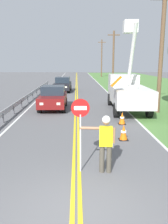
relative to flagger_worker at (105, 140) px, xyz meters
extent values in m
plane|color=#5B5B5E|center=(-0.90, -2.14, -1.05)|extent=(160.00, 160.00, 0.00)
cube|color=yellow|center=(-0.99, 17.86, -1.04)|extent=(0.11, 110.00, 0.01)
cube|color=yellow|center=(-0.81, 17.86, -1.04)|extent=(0.11, 110.00, 0.01)
cube|color=silver|center=(2.70, 17.86, -1.04)|extent=(0.12, 110.00, 0.01)
cube|color=silver|center=(-4.50, 17.86, -1.04)|extent=(0.12, 110.00, 0.01)
cylinder|color=#474238|center=(0.12, -0.01, -0.61)|extent=(0.16, 0.16, 0.88)
cylinder|color=#474238|center=(-0.10, 0.01, -0.61)|extent=(0.16, 0.16, 0.88)
cube|color=yellow|center=(0.01, 0.00, 0.13)|extent=(0.42, 0.28, 0.60)
cylinder|color=#996B4C|center=(-0.49, 0.05, 0.38)|extent=(0.61, 0.15, 0.09)
cylinder|color=#996B4C|center=(0.25, -0.02, 0.16)|extent=(0.09, 0.09, 0.48)
sphere|color=#996B4C|center=(0.01, 0.00, 0.60)|extent=(0.22, 0.22, 0.22)
sphere|color=white|center=(0.01, 0.00, 0.65)|extent=(0.25, 0.25, 0.25)
cylinder|color=silver|center=(-0.77, 0.07, -0.12)|extent=(0.04, 0.04, 1.85)
cylinder|color=#B71414|center=(-0.77, 0.07, 1.00)|extent=(0.56, 0.03, 0.56)
cube|color=white|center=(-0.77, 0.05, 1.00)|extent=(0.38, 0.01, 0.12)
cube|color=silver|center=(2.68, 8.48, 0.16)|extent=(2.52, 4.71, 1.10)
cube|color=silver|center=(2.85, 11.93, 0.41)|extent=(2.30, 2.20, 2.00)
cube|color=#1E2833|center=(2.90, 12.96, 0.71)|extent=(1.98, 0.15, 0.90)
cylinder|color=silver|center=(2.64, 7.57, 0.83)|extent=(0.56, 0.56, 0.24)
cylinder|color=silver|center=(2.68, 8.55, 2.82)|extent=(0.34, 2.20, 3.82)
cube|color=white|center=(2.73, 9.54, 4.67)|extent=(0.94, 0.94, 0.80)
cube|color=orange|center=(1.42, 6.74, 1.26)|extent=(0.63, 0.83, 0.59)
cylinder|color=black|center=(1.81, 11.78, -0.59)|extent=(0.36, 0.93, 0.92)
cylinder|color=black|center=(3.86, 11.68, -0.59)|extent=(0.36, 0.93, 0.92)
cylinder|color=black|center=(1.60, 7.50, -0.59)|extent=(0.36, 0.93, 0.92)
cylinder|color=black|center=(3.66, 7.40, -0.59)|extent=(0.36, 0.93, 0.92)
cube|color=maroon|center=(-2.62, 10.30, -0.35)|extent=(1.84, 4.10, 0.72)
cube|color=#1E2833|center=(-2.62, 10.55, 0.33)|extent=(1.62, 1.72, 0.64)
cube|color=#EAEACC|center=(-2.07, 8.27, -0.30)|extent=(0.24, 0.06, 0.16)
cube|color=#EAEACC|center=(-3.17, 8.27, -0.30)|extent=(0.24, 0.06, 0.16)
cylinder|color=black|center=(-1.80, 9.03, -0.71)|extent=(0.28, 0.68, 0.68)
cylinder|color=black|center=(-3.44, 9.03, -0.71)|extent=(0.28, 0.68, 0.68)
cylinder|color=black|center=(-1.80, 11.57, -0.71)|extent=(0.28, 0.68, 0.68)
cylinder|color=black|center=(-3.44, 11.57, -0.71)|extent=(0.28, 0.68, 0.68)
cube|color=black|center=(-2.53, 20.87, -0.35)|extent=(1.97, 4.16, 0.72)
cube|color=#1E2833|center=(-2.53, 21.12, 0.33)|extent=(1.68, 1.77, 0.64)
cube|color=#EAEACC|center=(-2.05, 18.83, -0.30)|extent=(0.24, 0.07, 0.16)
cube|color=#EAEACC|center=(-3.15, 18.86, -0.30)|extent=(0.24, 0.07, 0.16)
cylinder|color=black|center=(-1.76, 19.58, -0.71)|extent=(0.30, 0.69, 0.68)
cylinder|color=black|center=(-3.40, 19.63, -0.71)|extent=(0.30, 0.69, 0.68)
cylinder|color=black|center=(-1.67, 22.12, -0.71)|extent=(0.30, 0.69, 0.68)
cylinder|color=black|center=(-3.31, 22.17, -0.71)|extent=(0.30, 0.69, 0.68)
cylinder|color=brown|center=(4.72, 8.95, 2.91)|extent=(0.28, 0.28, 7.92)
cylinder|color=brown|center=(4.65, 29.14, 2.93)|extent=(0.28, 0.28, 7.95)
cube|color=brown|center=(4.65, 29.14, 6.30)|extent=(1.80, 0.14, 0.14)
cylinder|color=brown|center=(5.05, 49.85, 3.25)|extent=(0.28, 0.28, 8.60)
cube|color=brown|center=(5.05, 49.85, 6.95)|extent=(1.80, 0.14, 0.14)
cone|color=orange|center=(1.20, 3.11, -0.70)|extent=(0.36, 0.36, 0.70)
cylinder|color=white|center=(1.20, 3.11, -0.66)|extent=(0.25, 0.25, 0.08)
cube|color=black|center=(1.20, 3.11, -1.03)|extent=(0.40, 0.40, 0.03)
cone|color=orange|center=(1.65, 5.81, -0.70)|extent=(0.36, 0.36, 0.70)
cylinder|color=white|center=(1.65, 5.81, -0.66)|extent=(0.25, 0.25, 0.08)
cube|color=black|center=(1.65, 5.81, -1.03)|extent=(0.40, 0.40, 0.03)
cube|color=#9EA0A3|center=(-5.10, 12.00, -0.50)|extent=(0.06, 32.00, 0.32)
cube|color=#4C4C51|center=(-5.10, 6.28, -0.77)|extent=(0.10, 0.10, 0.55)
cube|color=#4C4C51|center=(-5.10, 8.57, -0.77)|extent=(0.10, 0.10, 0.55)
cube|color=#4C4C51|center=(-5.10, 10.86, -0.77)|extent=(0.10, 0.10, 0.55)
cube|color=#4C4C51|center=(-5.10, 13.14, -0.77)|extent=(0.10, 0.10, 0.55)
cube|color=#4C4C51|center=(-5.10, 15.43, -0.77)|extent=(0.10, 0.10, 0.55)
cube|color=#4C4C51|center=(-5.10, 17.71, -0.77)|extent=(0.10, 0.10, 0.55)
cube|color=#4C4C51|center=(-5.10, 20.00, -0.77)|extent=(0.10, 0.10, 0.55)
cube|color=#4C4C51|center=(-5.10, 22.28, -0.77)|extent=(0.10, 0.10, 0.55)
cube|color=#4C4C51|center=(-5.10, 24.57, -0.77)|extent=(0.10, 0.10, 0.55)
cube|color=#4C4C51|center=(-5.10, 26.86, -0.77)|extent=(0.10, 0.10, 0.55)
camera|label=1|loc=(-0.87, -6.82, 2.34)|focal=37.64mm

